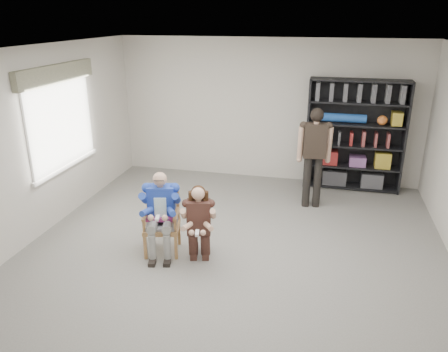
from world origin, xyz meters
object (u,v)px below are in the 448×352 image
(bookshelf, at_px, (355,136))
(standing_man, at_px, (314,159))
(armchair, at_px, (162,222))
(seated_man, at_px, (161,213))
(kneeling_woman, at_px, (199,225))

(bookshelf, distance_m, standing_man, 1.29)
(armchair, xyz_separation_m, seated_man, (0.00, 0.00, 0.14))
(armchair, xyz_separation_m, kneeling_woman, (0.58, -0.12, 0.09))
(seated_man, relative_size, kneeling_woman, 1.09)
(seated_man, bearing_deg, bookshelf, 36.67)
(armchair, relative_size, bookshelf, 0.44)
(standing_man, bearing_deg, kneeling_woman, -130.39)
(bookshelf, xyz_separation_m, standing_man, (-0.70, -1.07, -0.17))
(kneeling_woman, bearing_deg, bookshelf, 44.33)
(kneeling_woman, bearing_deg, armchair, 155.35)
(armchair, relative_size, kneeling_woman, 0.84)
(bookshelf, bearing_deg, kneeling_woman, -122.72)
(kneeling_woman, height_order, standing_man, standing_man)
(seated_man, distance_m, standing_man, 2.90)
(kneeling_woman, height_order, bookshelf, bookshelf)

